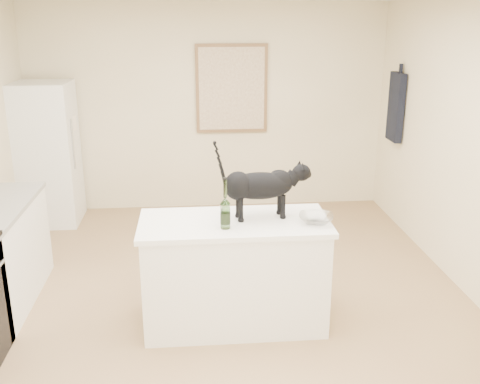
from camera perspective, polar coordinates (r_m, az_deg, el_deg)
name	(u,v)px	position (r m, az deg, el deg)	size (l,w,h in m)	color
floor	(221,309)	(4.91, -1.94, -12.02)	(5.50, 5.50, 0.00)	#9A7A52
wall_back	(208,109)	(7.10, -3.32, 8.59)	(4.50, 4.50, 0.00)	beige
island_base	(234,275)	(4.54, -0.58, -8.52)	(1.44, 0.67, 0.86)	white
island_top	(234,223)	(4.36, -0.60, -3.22)	(1.50, 0.70, 0.04)	white
fridge	(47,154)	(7.01, -19.31, 3.72)	(0.68, 0.68, 1.70)	white
artwork_frame	(232,89)	(7.05, -0.87, 10.60)	(0.90, 0.03, 1.10)	brown
artwork_canvas	(232,89)	(7.03, -0.86, 10.58)	(0.82, 0.00, 1.02)	beige
hanging_garment	(396,107)	(6.83, 15.79, 8.42)	(0.08, 0.34, 0.80)	black
black_cat	(259,189)	(4.33, 2.01, 0.29)	(0.69, 0.21, 0.48)	black
wine_bottle	(225,206)	(4.14, -1.53, -1.49)	(0.07, 0.07, 0.35)	#2D5722
glass_bowl	(316,219)	(4.34, 7.84, -2.76)	(0.26, 0.26, 0.06)	silver
fridge_paper	(74,123)	(6.89, -16.75, 6.80)	(0.00, 0.13, 0.17)	white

